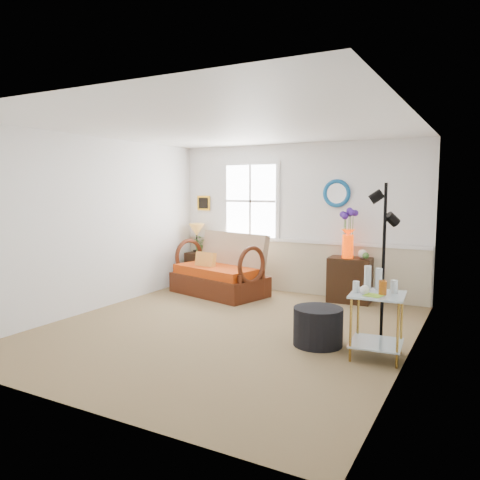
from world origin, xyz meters
The scene contains 19 objects.
floor centered at (0.00, 0.00, 0.00)m, with size 4.50×5.00×0.01m, color olive.
ceiling centered at (0.00, 0.00, 2.60)m, with size 4.50×5.00×0.01m, color white.
walls centered at (0.00, 0.00, 1.30)m, with size 4.51×5.01×2.60m.
wainscot centered at (0.00, 2.48, 0.45)m, with size 4.46×0.02×0.90m, color #C0B698.
chair_rail centered at (0.00, 2.47, 0.92)m, with size 4.46×0.04×0.06m, color white.
window centered at (-0.90, 2.47, 1.60)m, with size 1.14×0.06×1.44m, color white, non-canonical shape.
picture centered at (-1.92, 2.48, 1.55)m, with size 0.28×0.03×0.28m, color #C78B19.
mirror centered at (0.70, 2.48, 1.75)m, with size 0.47×0.47×0.07m, color #175E9F.
loveseat centered at (-1.13, 1.72, 0.53)m, with size 1.61×0.91×1.05m, color #4A1C0B, non-canonical shape.
throw_pillow centered at (-1.35, 1.62, 0.54)m, with size 0.39×0.10×0.39m, color orange, non-canonical shape.
lamp_stand centered at (-1.97, 2.29, 0.30)m, with size 0.34×0.34×0.61m, color black, non-canonical shape.
table_lamp centered at (-1.97, 2.30, 0.88)m, with size 0.30×0.30×0.55m, color #C88836, non-canonical shape.
potted_plant centered at (-1.84, 2.25, 0.74)m, with size 0.31×0.34×0.27m, color #406E2F.
cabinet centered at (1.02, 2.25, 0.36)m, with size 0.67×0.43×0.72m, color black, non-canonical shape.
flower_vase centered at (0.98, 2.20, 1.11)m, with size 0.23×0.23×0.78m, color #F43600, non-canonical shape.
side_table centered at (1.95, -0.11, 0.35)m, with size 0.56×0.56×0.71m, color #A37D30, non-canonical shape.
tabletop_items centered at (1.91, -0.07, 0.84)m, with size 0.44×0.44×0.27m, color silver, non-canonical shape.
floor_lamp centered at (1.90, 0.39, 0.95)m, with size 0.27×0.27×1.90m, color black, non-canonical shape.
ottoman centered at (1.26, -0.01, 0.22)m, with size 0.58×0.58×0.44m, color black.
Camera 1 is at (2.98, -5.14, 1.83)m, focal length 35.00 mm.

